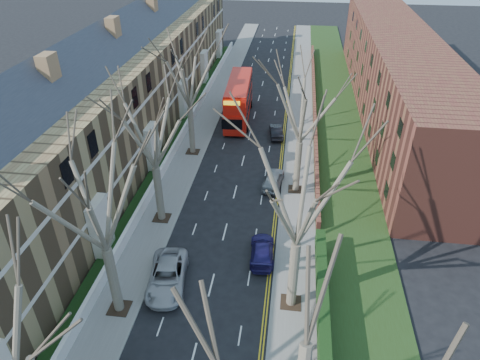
% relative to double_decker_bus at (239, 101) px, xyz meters
% --- Properties ---
extents(pavement_left, '(3.00, 102.00, 0.12)m').
position_rel_double_decker_bus_xyz_m(pavement_left, '(-4.08, 1.26, -2.34)').
color(pavement_left, slate).
rests_on(pavement_left, ground).
extents(pavement_right, '(3.00, 102.00, 0.12)m').
position_rel_double_decker_bus_xyz_m(pavement_right, '(7.92, 1.26, -2.34)').
color(pavement_right, slate).
rests_on(pavement_right, ground).
extents(terrace_left, '(9.70, 78.00, 13.60)m').
position_rel_double_decker_bus_xyz_m(terrace_left, '(-11.73, -6.74, 3.13)').
color(terrace_left, olive).
rests_on(terrace_left, ground).
extents(flats_right, '(13.97, 54.00, 10.00)m').
position_rel_double_decker_bus_xyz_m(flats_right, '(19.38, 5.26, 2.58)').
color(flats_right, brown).
rests_on(flats_right, ground).
extents(front_wall_left, '(0.30, 78.00, 1.00)m').
position_rel_double_decker_bus_xyz_m(front_wall_left, '(-5.73, -6.74, -1.78)').
color(front_wall_left, white).
rests_on(front_wall_left, ground).
extents(grass_verge_right, '(6.00, 102.00, 0.06)m').
position_rel_double_decker_bus_xyz_m(grass_verge_right, '(12.42, 1.26, -2.25)').
color(grass_verge_right, '#243A15').
rests_on(grass_verge_right, ground).
extents(tree_left_mid, '(10.50, 10.50, 14.71)m').
position_rel_double_decker_bus_xyz_m(tree_left_mid, '(-3.78, -31.74, 7.16)').
color(tree_left_mid, '#6F614F').
rests_on(tree_left_mid, ground).
extents(tree_left_far, '(10.15, 10.15, 14.22)m').
position_rel_double_decker_bus_xyz_m(tree_left_far, '(-3.78, -21.74, 6.84)').
color(tree_left_far, '#6F614F').
rests_on(tree_left_far, ground).
extents(tree_left_dist, '(10.50, 10.50, 14.71)m').
position_rel_double_decker_bus_xyz_m(tree_left_dist, '(-3.78, -9.74, 7.16)').
color(tree_left_dist, '#6F614F').
rests_on(tree_left_dist, ground).
extents(tree_right_mid, '(10.50, 10.50, 14.71)m').
position_rel_double_decker_bus_xyz_m(tree_right_mid, '(7.62, -29.74, 7.16)').
color(tree_right_mid, '#6F614F').
rests_on(tree_right_mid, ground).
extents(tree_right_far, '(10.15, 10.15, 14.22)m').
position_rel_double_decker_bus_xyz_m(tree_right_far, '(7.62, -15.74, 6.84)').
color(tree_right_far, '#6F614F').
rests_on(tree_right_far, ground).
extents(double_decker_bus, '(3.34, 11.81, 4.87)m').
position_rel_double_decker_bus_xyz_m(double_decker_bus, '(0.00, 0.00, 0.00)').
color(double_decker_bus, red).
rests_on(double_decker_bus, ground).
extents(car_left_far, '(3.30, 5.87, 1.55)m').
position_rel_double_decker_bus_xyz_m(car_left_far, '(-1.17, -29.07, -1.63)').
color(car_left_far, '#A8A9AE').
rests_on(car_left_far, ground).
extents(car_right_near, '(2.06, 4.52, 1.28)m').
position_rel_double_decker_bus_xyz_m(car_right_near, '(5.26, -25.34, -1.76)').
color(car_right_near, navy).
rests_on(car_right_near, ground).
extents(car_right_mid, '(2.20, 4.43, 1.45)m').
position_rel_double_decker_bus_xyz_m(car_right_mid, '(5.42, -15.13, -1.68)').
color(car_right_mid, gray).
rests_on(car_right_mid, ground).
extents(car_right_far, '(1.91, 4.10, 1.30)m').
position_rel_double_decker_bus_xyz_m(car_right_far, '(5.05, -4.50, -1.75)').
color(car_right_far, black).
rests_on(car_right_far, ground).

